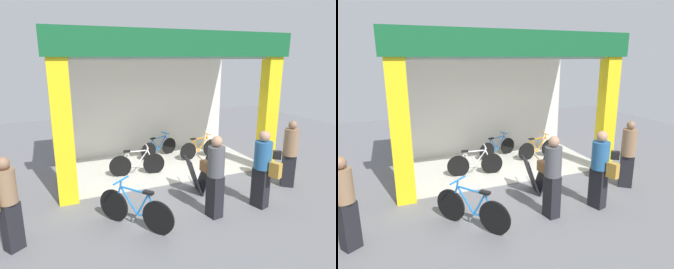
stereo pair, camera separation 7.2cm
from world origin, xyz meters
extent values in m
plane|color=slate|center=(0.00, 0.00, 0.00)|extent=(19.88, 19.88, 0.00)
cube|color=beige|center=(0.00, 1.49, 0.01)|extent=(5.94, 2.98, 0.02)
cube|color=silver|center=(0.00, 2.98, 1.62)|extent=(5.94, 0.12, 3.23)
cube|color=yellow|center=(-2.76, 0.00, 1.62)|extent=(0.42, 0.36, 3.23)
cube|color=yellow|center=(2.76, 0.00, 1.62)|extent=(0.42, 0.36, 3.23)
cube|color=#14592D|center=(0.00, -0.15, 3.53)|extent=(6.14, 0.20, 0.60)
cube|color=silver|center=(0.00, 1.49, 3.20)|extent=(5.94, 2.98, 0.06)
cylinder|color=black|center=(1.02, 1.54, 0.29)|extent=(0.58, 0.11, 0.58)
cylinder|color=black|center=(1.91, 1.65, 0.29)|extent=(0.58, 0.11, 0.58)
cylinder|color=orange|center=(1.23, 1.56, 0.27)|extent=(0.39, 0.08, 0.07)
cylinder|color=orange|center=(1.31, 1.57, 0.46)|extent=(0.25, 0.06, 0.43)
cylinder|color=orange|center=(1.58, 1.61, 0.46)|extent=(0.36, 0.08, 0.45)
cylinder|color=orange|center=(1.47, 1.59, 0.67)|extent=(0.56, 0.10, 0.05)
cylinder|color=orange|center=(1.12, 1.55, 0.48)|extent=(0.19, 0.05, 0.39)
cylinder|color=orange|center=(1.82, 1.64, 0.48)|extent=(0.18, 0.05, 0.40)
cylinder|color=orange|center=(1.74, 1.63, 0.74)|extent=(0.05, 0.04, 0.12)
cylinder|color=orange|center=(1.73, 1.63, 0.80)|extent=(0.08, 0.40, 0.03)
cube|color=black|center=(1.20, 1.56, 0.69)|extent=(0.18, 0.11, 0.04)
cylinder|color=black|center=(-1.31, 1.00, 0.30)|extent=(0.61, 0.12, 0.61)
cylinder|color=black|center=(-0.38, 0.87, 0.30)|extent=(0.61, 0.12, 0.61)
cylinder|color=white|center=(-1.09, 0.97, 0.28)|extent=(0.41, 0.09, 0.08)
cylinder|color=white|center=(-1.01, 0.96, 0.48)|extent=(0.27, 0.07, 0.46)
cylinder|color=white|center=(-0.72, 0.92, 0.49)|extent=(0.37, 0.08, 0.48)
cylinder|color=white|center=(-0.84, 0.94, 0.71)|extent=(0.58, 0.11, 0.05)
cylinder|color=white|center=(-1.21, 0.99, 0.50)|extent=(0.20, 0.06, 0.41)
cylinder|color=white|center=(-0.47, 0.89, 0.51)|extent=(0.18, 0.06, 0.42)
cylinder|color=white|center=(-0.56, 0.90, 0.78)|extent=(0.06, 0.04, 0.13)
cylinder|color=white|center=(-0.57, 0.90, 0.84)|extent=(0.09, 0.42, 0.03)
cube|color=black|center=(-1.13, 0.98, 0.73)|extent=(0.20, 0.12, 0.05)
cylinder|color=black|center=(-0.13, 2.08, 0.28)|extent=(0.55, 0.22, 0.56)
cylinder|color=black|center=(0.69, 2.36, 0.28)|extent=(0.55, 0.22, 0.56)
cylinder|color=blue|center=(0.06, 2.15, 0.26)|extent=(0.37, 0.15, 0.07)
cylinder|color=blue|center=(0.14, 2.18, 0.44)|extent=(0.24, 0.11, 0.42)
cylinder|color=blue|center=(0.39, 2.26, 0.45)|extent=(0.34, 0.14, 0.44)
cylinder|color=blue|center=(0.29, 2.23, 0.66)|extent=(0.52, 0.20, 0.04)
cylinder|color=blue|center=(-0.04, 2.12, 0.47)|extent=(0.19, 0.09, 0.38)
cylinder|color=blue|center=(0.61, 2.34, 0.47)|extent=(0.17, 0.08, 0.39)
cylinder|color=blue|center=(0.54, 2.31, 0.72)|extent=(0.06, 0.04, 0.12)
cylinder|color=blue|center=(0.53, 2.31, 0.78)|extent=(0.15, 0.38, 0.03)
cube|color=black|center=(0.03, 2.14, 0.68)|extent=(0.19, 0.14, 0.04)
cylinder|color=black|center=(-1.30, -1.98, 0.33)|extent=(0.46, 0.54, 0.67)
cylinder|color=black|center=(-1.96, -1.19, 0.33)|extent=(0.46, 0.54, 0.67)
cylinder|color=blue|center=(-1.45, -1.79, 0.31)|extent=(0.32, 0.37, 0.09)
cylinder|color=blue|center=(-1.51, -1.72, 0.53)|extent=(0.21, 0.25, 0.50)
cylinder|color=blue|center=(-1.72, -1.48, 0.53)|extent=(0.29, 0.34, 0.52)
cylinder|color=blue|center=(-1.64, -1.58, 0.78)|extent=(0.44, 0.52, 0.05)
cylinder|color=blue|center=(-1.37, -1.89, 0.55)|extent=(0.17, 0.19, 0.45)
cylinder|color=blue|center=(-1.89, -1.27, 0.56)|extent=(0.16, 0.18, 0.46)
cylinder|color=blue|center=(-1.83, -1.34, 0.85)|extent=(0.06, 0.07, 0.14)
cylinder|color=blue|center=(-1.83, -1.35, 0.92)|extent=(0.38, 0.32, 0.03)
cube|color=black|center=(-1.43, -1.82, 0.80)|extent=(0.21, 0.22, 0.05)
cube|color=black|center=(0.11, -0.62, 0.44)|extent=(0.42, 0.60, 0.90)
cube|color=black|center=(0.41, -0.67, 0.44)|extent=(0.42, 0.60, 0.90)
cylinder|color=olive|center=(0.26, -0.65, 0.89)|extent=(0.12, 0.55, 0.03)
cube|color=black|center=(0.01, -1.79, 0.45)|extent=(0.27, 0.34, 0.90)
cylinder|color=#4C4C51|center=(0.01, -1.79, 1.21)|extent=(0.38, 0.38, 0.61)
sphere|color=tan|center=(0.01, -1.79, 1.63)|extent=(0.22, 0.22, 0.22)
cube|color=brown|center=(-0.02, -1.47, 0.99)|extent=(0.19, 0.28, 0.22)
cube|color=black|center=(-3.76, -1.47, 0.44)|extent=(0.37, 0.36, 0.88)
cylinder|color=#8C6B4C|center=(-3.76, -1.47, 1.17)|extent=(0.44, 0.44, 0.59)
sphere|color=#8C664C|center=(-3.76, -1.47, 1.57)|extent=(0.21, 0.21, 0.21)
cube|color=black|center=(1.17, -1.80, 0.45)|extent=(0.32, 0.38, 0.90)
cylinder|color=#26598C|center=(1.17, -1.80, 1.20)|extent=(0.46, 0.46, 0.60)
sphere|color=tan|center=(1.17, -1.80, 1.62)|extent=(0.24, 0.24, 0.24)
cube|color=#BF8C33|center=(1.26, -2.11, 0.96)|extent=(0.20, 0.26, 0.32)
cube|color=black|center=(2.54, -1.18, 0.41)|extent=(0.40, 0.38, 0.83)
cylinder|color=#8C6B4C|center=(2.54, -1.18, 1.17)|extent=(0.49, 0.49, 0.68)
sphere|color=#8C664C|center=(2.54, -1.18, 1.61)|extent=(0.21, 0.21, 0.21)
cube|color=black|center=(2.30, -0.99, 0.80)|extent=(0.24, 0.23, 0.21)
camera|label=1|loc=(-3.00, -6.67, 3.24)|focal=31.99mm
camera|label=2|loc=(-2.93, -6.70, 3.24)|focal=31.99mm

